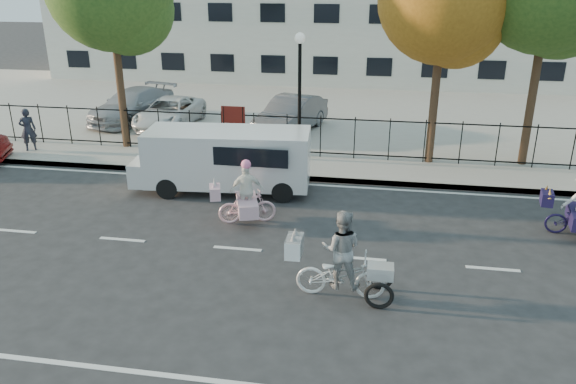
% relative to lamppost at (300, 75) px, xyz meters
% --- Properties ---
extents(ground, '(120.00, 120.00, 0.00)m').
position_rel_lamppost_xyz_m(ground, '(-0.50, -6.80, -3.11)').
color(ground, '#333334').
extents(road_markings, '(60.00, 9.52, 0.01)m').
position_rel_lamppost_xyz_m(road_markings, '(-0.50, -6.80, -3.11)').
color(road_markings, silver).
rests_on(road_markings, ground).
extents(curb, '(60.00, 0.10, 0.15)m').
position_rel_lamppost_xyz_m(curb, '(-0.50, -1.75, -3.04)').
color(curb, '#A8A399').
rests_on(curb, ground).
extents(sidewalk, '(60.00, 2.20, 0.15)m').
position_rel_lamppost_xyz_m(sidewalk, '(-0.50, -0.70, -3.04)').
color(sidewalk, '#A8A399').
rests_on(sidewalk, ground).
extents(parking_lot, '(60.00, 15.60, 0.15)m').
position_rel_lamppost_xyz_m(parking_lot, '(-0.50, 8.20, -3.04)').
color(parking_lot, '#A8A399').
rests_on(parking_lot, ground).
extents(iron_fence, '(58.00, 0.06, 1.50)m').
position_rel_lamppost_xyz_m(iron_fence, '(-0.50, 0.40, -2.21)').
color(iron_fence, black).
rests_on(iron_fence, sidewalk).
extents(building, '(34.00, 10.00, 6.00)m').
position_rel_lamppost_xyz_m(building, '(-0.50, 18.20, -0.11)').
color(building, silver).
rests_on(building, ground).
extents(lamppost, '(0.36, 0.36, 4.33)m').
position_rel_lamppost_xyz_m(lamppost, '(0.00, 0.00, 0.00)').
color(lamppost, black).
rests_on(lamppost, sidewalk).
extents(street_sign, '(0.85, 0.06, 1.80)m').
position_rel_lamppost_xyz_m(street_sign, '(-2.35, 0.00, -1.70)').
color(street_sign, black).
rests_on(street_sign, sidewalk).
extents(zebra_trike, '(2.23, 0.84, 1.93)m').
position_rel_lamppost_xyz_m(zebra_trike, '(2.15, -8.50, -2.37)').
color(zebra_trike, white).
rests_on(zebra_trike, ground).
extents(unicorn_bike, '(1.81, 1.31, 1.78)m').
position_rel_lamppost_xyz_m(unicorn_bike, '(-0.65, -5.25, -2.45)').
color(unicorn_bike, '#FEC1CC').
rests_on(unicorn_bike, ground).
extents(white_van, '(5.49, 2.22, 1.90)m').
position_rel_lamppost_xyz_m(white_van, '(-1.82, -3.00, -2.06)').
color(white_van, white).
rests_on(white_van, ground).
extents(pedestrian, '(0.69, 0.63, 1.57)m').
position_rel_lamppost_xyz_m(pedestrian, '(-9.97, -0.61, -2.18)').
color(pedestrian, black).
rests_on(pedestrian, sidewalk).
extents(lot_car_a, '(2.99, 5.04, 1.37)m').
position_rel_lamppost_xyz_m(lot_car_a, '(-8.08, 4.23, -2.28)').
color(lot_car_a, '#9D9FA4').
rests_on(lot_car_a, parking_lot).
extents(lot_car_b, '(2.16, 4.36, 1.19)m').
position_rel_lamppost_xyz_m(lot_car_b, '(-6.12, 3.58, -2.37)').
color(lot_car_b, white).
rests_on(lot_car_b, parking_lot).
extents(lot_car_c, '(2.69, 4.63, 1.44)m').
position_rel_lamppost_xyz_m(lot_car_c, '(-0.88, 3.49, -2.24)').
color(lot_car_c, '#4C4E54').
rests_on(lot_car_c, parking_lot).
extents(tree_mid, '(4.17, 4.17, 7.64)m').
position_rel_lamppost_xyz_m(tree_mid, '(4.64, 0.56, 2.24)').
color(tree_mid, '#442D1D').
rests_on(tree_mid, ground).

